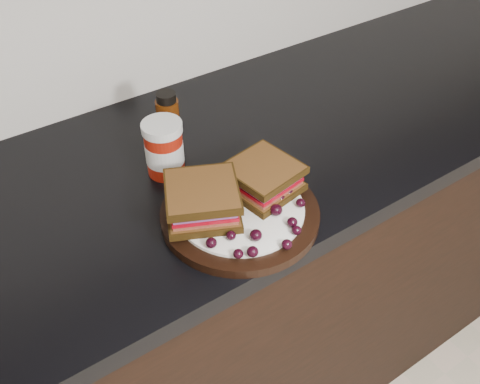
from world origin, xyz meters
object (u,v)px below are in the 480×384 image
object	(u,v)px
oil_bottle	(169,121)
plate	(240,214)
sandwich_left	(202,200)
condiment_jar	(164,148)

from	to	relation	value
oil_bottle	plate	bearing A→B (deg)	-89.90
plate	sandwich_left	size ratio (longest dim) A/B	2.28
plate	condiment_jar	size ratio (longest dim) A/B	2.50
oil_bottle	condiment_jar	bearing A→B (deg)	-125.04
sandwich_left	plate	bearing A→B (deg)	2.16
plate	condiment_jar	distance (m)	0.20
sandwich_left	condiment_jar	size ratio (longest dim) A/B	1.10
sandwich_left	condiment_jar	bearing A→B (deg)	110.38
condiment_jar	oil_bottle	bearing A→B (deg)	54.96
sandwich_left	oil_bottle	size ratio (longest dim) A/B	0.96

